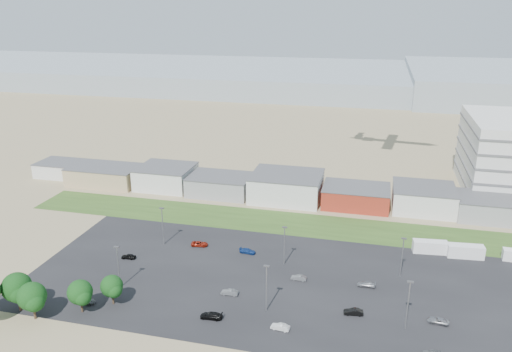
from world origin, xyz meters
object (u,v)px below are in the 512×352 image
(box_trailer_a, at_px, (430,247))
(parked_car_0, at_px, (438,321))
(parked_car_1, at_px, (353,312))
(parked_car_9, at_px, (200,244))
(parked_car_7, at_px, (299,278))
(parked_car_10, at_px, (85,301))
(parked_car_3, at_px, (211,316))
(parked_car_12, at_px, (366,284))
(parked_car_13, at_px, (280,327))
(parked_car_6, at_px, (248,251))
(parked_car_5, at_px, (128,256))
(parked_car_4, at_px, (230,292))

(box_trailer_a, height_order, parked_car_0, box_trailer_a)
(parked_car_1, distance_m, parked_car_9, 45.65)
(parked_car_7, distance_m, parked_car_10, 46.29)
(parked_car_3, height_order, parked_car_12, parked_car_3)
(parked_car_1, distance_m, parked_car_13, 15.71)
(box_trailer_a, xyz_separation_m, parked_car_0, (-0.72, -30.73, -0.99))
(parked_car_1, height_order, parked_car_6, parked_car_1)
(box_trailer_a, relative_size, parked_car_5, 2.35)
(parked_car_4, bearing_deg, parked_car_6, -178.21)
(parked_car_5, bearing_deg, parked_car_0, 77.68)
(parked_car_12, bearing_deg, parked_car_13, -35.92)
(parked_car_3, distance_m, parked_car_5, 33.43)
(parked_car_1, distance_m, parked_car_7, 16.64)
(parked_car_3, xyz_separation_m, parked_car_5, (-27.73, 18.68, -0.05))
(parked_car_12, bearing_deg, parked_car_9, -100.89)
(parked_car_1, bearing_deg, parked_car_7, -136.82)
(parked_car_3, relative_size, parked_car_13, 1.22)
(parked_car_4, bearing_deg, parked_car_9, -146.43)
(parked_car_0, height_order, parked_car_1, parked_car_1)
(parked_car_6, bearing_deg, parked_car_10, 143.00)
(parked_car_9, bearing_deg, parked_car_6, -101.18)
(parked_car_3, height_order, parked_car_4, parked_car_3)
(parked_car_12, bearing_deg, parked_car_7, -85.05)
(parked_car_10, bearing_deg, parked_car_3, -95.26)
(parked_car_7, bearing_deg, parked_car_9, -109.38)
(parked_car_4, distance_m, parked_car_13, 15.98)
(parked_car_7, distance_m, parked_car_12, 14.95)
(parked_car_0, height_order, parked_car_12, parked_car_12)
(parked_car_4, xyz_separation_m, parked_car_10, (-28.32, -10.40, 0.00))
(parked_car_6, bearing_deg, parked_car_7, -118.35)
(parked_car_1, distance_m, parked_car_4, 26.26)
(parked_car_10, bearing_deg, parked_car_4, -77.78)
(parked_car_7, xyz_separation_m, parked_car_10, (-41.76, -19.98, 0.03))
(parked_car_1, height_order, parked_car_10, parked_car_1)
(box_trailer_a, distance_m, parked_car_12, 25.25)
(box_trailer_a, bearing_deg, parked_car_4, -150.23)
(parked_car_6, bearing_deg, parked_car_1, -121.23)
(parked_car_6, xyz_separation_m, parked_car_7, (14.56, -9.75, -0.01))
(parked_car_5, xyz_separation_m, parked_car_6, (27.65, 9.78, -0.01))
(box_trailer_a, bearing_deg, parked_car_13, -132.69)
(parked_car_0, bearing_deg, parked_car_12, -120.28)
(box_trailer_a, xyz_separation_m, parked_car_5, (-71.99, -21.16, -0.96))
(parked_car_4, distance_m, parked_car_9, 24.66)
(parked_car_1, height_order, parked_car_4, parked_car_1)
(parked_car_9, bearing_deg, parked_car_1, -125.17)
(parked_car_3, bearing_deg, parked_car_5, -126.78)
(parked_car_1, bearing_deg, parked_car_0, 86.52)
(parked_car_4, xyz_separation_m, parked_car_12, (28.37, 10.31, -0.03))
(parked_car_5, xyz_separation_m, parked_car_12, (57.14, 0.76, -0.02))
(box_trailer_a, xyz_separation_m, parked_car_7, (-29.78, -21.13, -0.98))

